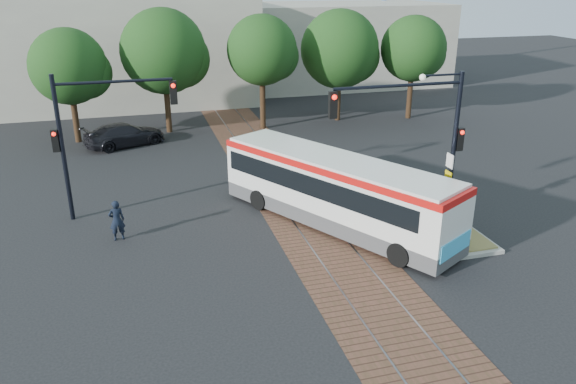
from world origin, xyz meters
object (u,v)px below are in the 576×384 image
object	(u,v)px
signal_pole_left	(90,127)
officer	(117,220)
city_bus	(335,188)
signal_pole_main	(427,128)
traffic_island	(441,220)
parked_car	(125,134)

from	to	relation	value
signal_pole_left	officer	distance (m)	4.03
city_bus	signal_pole_main	distance (m)	4.23
traffic_island	signal_pole_main	distance (m)	3.95
city_bus	signal_pole_left	size ratio (longest dim) A/B	1.73
city_bus	officer	distance (m)	8.51
city_bus	parked_car	distance (m)	16.03
signal_pole_left	traffic_island	bearing A→B (deg)	-20.36
city_bus	officer	size ratio (longest dim) A/B	6.42
officer	city_bus	bearing A→B (deg)	164.95
city_bus	signal_pole_left	world-z (taller)	signal_pole_left
parked_car	city_bus	bearing A→B (deg)	-172.93
traffic_island	parked_car	xyz separation A→B (m)	(-12.08, 15.25, 0.35)
traffic_island	officer	size ratio (longest dim) A/B	3.22
signal_pole_left	officer	xyz separation A→B (m)	(0.71, -2.53, -3.06)
signal_pole_main	officer	size ratio (longest dim) A/B	3.72
city_bus	officer	xyz separation A→B (m)	(-8.42, 0.95, -0.78)
signal_pole_left	signal_pole_main	bearing A→B (deg)	-21.45
traffic_island	parked_car	size ratio (longest dim) A/B	1.11
city_bus	parked_car	xyz separation A→B (m)	(-8.03, 13.84, -0.91)
signal_pole_main	city_bus	bearing A→B (deg)	156.92
city_bus	signal_pole_main	xyz separation A→B (m)	(3.10, -1.32, 2.57)
signal_pole_left	parked_car	bearing A→B (deg)	83.91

